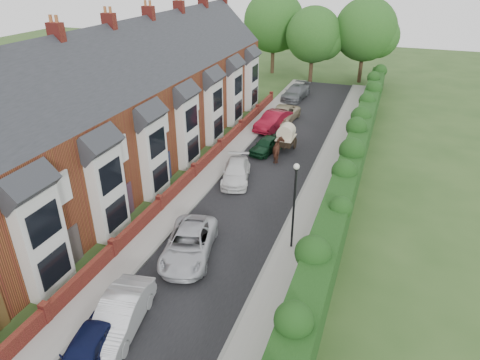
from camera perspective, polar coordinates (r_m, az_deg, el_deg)
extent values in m
plane|color=#2D4C1E|center=(22.01, -4.63, -13.02)|extent=(140.00, 140.00, 0.00)
cube|color=black|center=(30.74, 2.91, -0.21)|extent=(6.00, 58.00, 0.02)
cube|color=#9B9793|center=(29.94, 10.42, -1.37)|extent=(2.20, 58.00, 0.12)
cube|color=#9B9793|center=(31.92, -3.70, 0.96)|extent=(1.70, 58.00, 0.12)
cube|color=gray|center=(30.08, 8.46, -1.04)|extent=(0.18, 58.00, 0.13)
cube|color=gray|center=(31.63, -2.37, 0.75)|extent=(0.18, 58.00, 0.13)
cube|color=#163611|center=(29.22, 14.07, 0.11)|extent=(1.50, 58.00, 2.50)
cube|color=brown|center=(32.97, -15.33, 6.93)|extent=(8.00, 40.00, 6.50)
cube|color=#26292E|center=(32.03, -16.05, 12.38)|extent=(8.00, 40.20, 8.00)
cube|color=silver|center=(21.79, -24.74, -7.77)|extent=(0.70, 2.40, 5.20)
cube|color=black|center=(22.23, -23.43, -10.55)|extent=(0.06, 1.80, 1.60)
cube|color=black|center=(20.94, -24.64, -5.31)|extent=(0.06, 1.80, 1.60)
cube|color=#26292E|center=(20.45, -26.67, -0.72)|extent=(1.70, 2.60, 1.70)
cube|color=#3F2D2D|center=(24.02, -21.23, -8.05)|extent=(0.08, 0.90, 2.10)
cube|color=silver|center=(22.29, -22.80, -1.12)|extent=(0.12, 1.20, 1.60)
cube|color=silver|center=(24.90, -17.13, -1.80)|extent=(0.70, 2.40, 5.20)
cube|color=black|center=(25.28, -16.08, -4.33)|extent=(0.06, 1.80, 1.60)
cube|color=black|center=(24.15, -16.80, 0.53)|extent=(0.06, 1.80, 1.60)
cube|color=#26292E|center=(23.74, -18.41, 4.60)|extent=(1.70, 2.60, 1.70)
cube|color=#3F2D2D|center=(27.26, -14.68, -2.53)|extent=(0.08, 0.90, 2.10)
cube|color=silver|center=(25.73, -15.66, 3.85)|extent=(0.12, 1.20, 1.60)
cube|color=silver|center=(28.55, -11.37, 2.77)|extent=(0.70, 2.40, 5.20)
cube|color=black|center=(28.88, -10.52, 0.51)|extent=(0.06, 1.80, 1.60)
cube|color=black|center=(27.90, -10.94, 4.91)|extent=(0.06, 1.80, 1.60)
cube|color=#26292E|center=(27.54, -12.21, 8.49)|extent=(1.70, 2.60, 1.70)
cube|color=#3F2D2D|center=(30.97, -9.66, 1.77)|extent=(0.08, 0.90, 2.10)
cube|color=silver|center=(29.61, -10.24, 7.55)|extent=(0.12, 1.20, 1.60)
cube|color=silver|center=(32.56, -6.94, 6.24)|extent=(0.70, 2.40, 5.20)
cube|color=black|center=(32.85, -6.25, 4.22)|extent=(0.06, 1.80, 1.60)
cube|color=black|center=(31.99, -6.46, 8.17)|extent=(0.06, 1.80, 1.60)
cube|color=#26292E|center=(31.68, -7.50, 11.34)|extent=(1.70, 2.60, 1.70)
cube|color=#3F2D2D|center=(35.00, -5.74, 5.12)|extent=(0.08, 0.90, 2.10)
cube|color=silver|center=(33.79, -6.06, 10.32)|extent=(0.12, 1.20, 1.60)
cube|color=silver|center=(36.81, -3.47, 8.91)|extent=(0.70, 2.40, 5.20)
cube|color=black|center=(37.07, -2.89, 7.10)|extent=(0.06, 1.80, 1.60)
cube|color=black|center=(36.31, -2.98, 10.65)|extent=(0.06, 1.80, 1.60)
cube|color=#26292E|center=(36.03, -3.84, 13.46)|extent=(1.70, 2.60, 1.70)
cube|color=#3F2D2D|center=(39.26, -2.62, 7.73)|extent=(0.08, 0.90, 2.10)
cube|color=silver|center=(38.17, -2.77, 12.43)|extent=(0.12, 1.20, 1.60)
cube|color=silver|center=(41.23, -0.70, 11.00)|extent=(0.70, 2.40, 5.20)
cube|color=black|center=(41.46, -0.21, 9.36)|extent=(0.06, 1.80, 1.60)
cube|color=black|center=(40.78, -0.21, 12.56)|extent=(0.06, 1.80, 1.60)
cube|color=#26292E|center=(40.54, -0.93, 15.09)|extent=(1.70, 2.60, 1.70)
cube|color=#3F2D2D|center=(43.67, -0.09, 9.82)|extent=(0.08, 0.90, 2.10)
cube|color=silver|center=(42.68, -0.13, 14.07)|extent=(0.12, 1.20, 1.60)
cube|color=silver|center=(45.77, 1.56, 12.65)|extent=(0.70, 2.40, 5.20)
cube|color=black|center=(45.98, 1.98, 11.16)|extent=(0.06, 1.80, 1.60)
cube|color=black|center=(45.37, 2.03, 14.08)|extent=(0.06, 1.80, 1.60)
cube|color=#26292E|center=(45.15, 1.42, 16.36)|extent=(1.70, 2.60, 1.70)
cube|color=#3F2D2D|center=(48.20, 1.99, 11.50)|extent=(0.08, 0.90, 2.10)
cube|color=silver|center=(47.30, 2.03, 15.37)|extent=(0.12, 1.20, 1.60)
cube|color=maroon|center=(27.49, -23.22, 17.09)|extent=(0.90, 0.50, 1.60)
cylinder|color=#98572D|center=(27.50, -23.93, 19.00)|extent=(0.20, 0.20, 0.50)
cylinder|color=#98572D|center=(27.23, -23.27, 19.05)|extent=(0.20, 0.20, 0.50)
cube|color=maroon|center=(31.33, -16.98, 19.08)|extent=(0.90, 0.50, 1.60)
cylinder|color=#98572D|center=(31.34, -17.55, 20.77)|extent=(0.20, 0.20, 0.50)
cylinder|color=#98572D|center=(31.11, -16.92, 20.81)|extent=(0.20, 0.20, 0.50)
cube|color=maroon|center=(35.46, -12.06, 20.47)|extent=(0.90, 0.50, 1.60)
cylinder|color=#98572D|center=(35.47, -12.52, 21.98)|extent=(0.20, 0.20, 0.50)
cylinder|color=#98572D|center=(35.27, -11.92, 22.00)|extent=(0.20, 0.20, 0.50)
cube|color=maroon|center=(39.79, -8.12, 21.47)|extent=(0.90, 0.50, 1.60)
cube|color=maroon|center=(44.27, -4.93, 22.20)|extent=(0.90, 0.50, 1.60)
cube|color=maroon|center=(48.84, -2.31, 22.75)|extent=(0.90, 0.50, 1.60)
cube|color=maroon|center=(22.58, -20.18, -12.27)|extent=(0.30, 4.70, 0.90)
cube|color=maroon|center=(25.71, -13.35, -5.89)|extent=(0.30, 4.70, 0.90)
cube|color=maroon|center=(29.36, -8.22, -0.93)|extent=(0.30, 4.70, 0.90)
cube|color=maroon|center=(33.36, -4.28, 2.90)|extent=(0.30, 4.70, 0.90)
cube|color=maroon|center=(37.60, -1.19, 5.88)|extent=(0.30, 4.70, 0.90)
cube|color=maroon|center=(42.01, 1.28, 8.23)|extent=(0.30, 4.70, 0.90)
cube|color=maroon|center=(46.54, 3.30, 10.11)|extent=(0.30, 4.70, 0.90)
cube|color=maroon|center=(21.22, -24.50, -15.84)|extent=(0.35, 0.35, 1.10)
cube|color=maroon|center=(24.01, -16.55, -8.70)|extent=(0.35, 0.35, 1.10)
cube|color=maroon|center=(27.43, -10.62, -3.07)|extent=(0.35, 0.35, 1.10)
cube|color=maroon|center=(31.28, -6.13, 1.27)|extent=(0.35, 0.35, 1.10)
cube|color=maroon|center=(35.42, -2.65, 4.63)|extent=(0.35, 0.35, 1.10)
cube|color=maroon|center=(39.75, 0.11, 7.25)|extent=(0.35, 0.35, 1.10)
cube|color=maroon|center=(44.23, 2.35, 9.34)|extent=(0.35, 0.35, 1.10)
cube|color=maroon|center=(48.81, 4.18, 11.04)|extent=(0.35, 0.35, 1.10)
cylinder|color=black|center=(22.81, 7.15, -4.11)|extent=(0.12, 0.12, 4.80)
cylinder|color=black|center=(21.64, 7.52, 1.43)|extent=(0.20, 0.20, 0.10)
sphere|color=silver|center=(21.58, 7.55, 1.79)|extent=(0.32, 0.32, 0.32)
cylinder|color=#332316|center=(57.30, 9.49, 15.09)|extent=(0.50, 0.50, 4.75)
sphere|color=#1A4E1A|center=(56.68, 9.77, 18.56)|extent=(6.80, 6.80, 6.80)
sphere|color=#1A4E1A|center=(56.84, 11.19, 17.79)|extent=(4.76, 4.76, 4.76)
cylinder|color=#332316|center=(58.43, 15.88, 14.94)|extent=(0.50, 0.50, 5.25)
sphere|color=#1A4E1A|center=(57.78, 16.39, 18.68)|extent=(7.60, 7.60, 7.60)
sphere|color=#1A4E1A|center=(58.09, 17.87, 17.79)|extent=(5.32, 5.32, 5.32)
cylinder|color=#332316|center=(61.44, 4.39, 16.54)|extent=(0.50, 0.50, 5.50)
sphere|color=#1A4E1A|center=(60.81, 4.53, 20.31)|extent=(8.00, 8.00, 8.00)
sphere|color=#1A4E1A|center=(60.78, 6.13, 19.51)|extent=(5.60, 5.60, 5.60)
imported|color=black|center=(18.81, -19.74, -20.75)|extent=(2.36, 4.38, 1.41)
imported|color=silver|center=(19.73, -15.76, -17.01)|extent=(2.39, 4.83, 1.52)
imported|color=silver|center=(23.18, -6.83, -8.49)|extent=(3.55, 5.65, 1.46)
imported|color=white|center=(30.62, -0.52, 1.08)|extent=(2.96, 4.88, 1.32)
imported|color=black|center=(35.30, 3.58, 4.70)|extent=(2.43, 4.09, 1.31)
imported|color=maroon|center=(40.42, 4.46, 7.90)|extent=(2.74, 5.15, 1.61)
imported|color=tan|center=(42.33, 5.60, 8.66)|extent=(2.86, 5.47, 1.47)
imported|color=slate|center=(49.95, 7.45, 11.52)|extent=(2.68, 5.46, 1.53)
imported|color=#532C1E|center=(33.77, 5.18, 3.95)|extent=(1.44, 2.23, 1.73)
cube|color=black|center=(35.73, 6.12, 5.28)|extent=(1.24, 2.07, 0.52)
cylinder|color=beige|center=(35.47, 6.17, 6.37)|extent=(1.35, 1.29, 1.35)
cube|color=beige|center=(35.64, 6.14, 5.67)|extent=(1.37, 2.12, 0.04)
cylinder|color=black|center=(36.60, 5.31, 5.17)|extent=(0.08, 0.93, 0.93)
cylinder|color=black|center=(36.31, 7.36, 4.87)|extent=(0.08, 0.93, 0.93)
cylinder|color=black|center=(34.77, 5.07, 4.78)|extent=(0.06, 1.86, 0.06)
cylinder|color=black|center=(34.61, 6.23, 4.62)|extent=(0.06, 1.86, 0.06)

